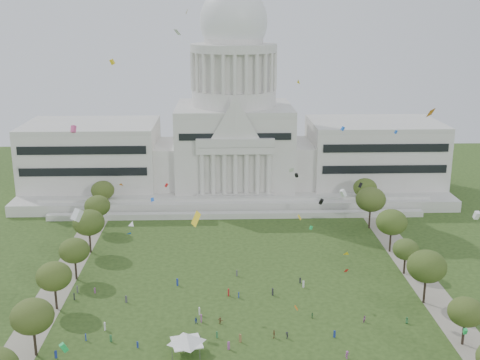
% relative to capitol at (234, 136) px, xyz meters
% --- Properties ---
extents(ground, '(400.00, 400.00, 0.00)m').
position_rel_capitol_xyz_m(ground, '(0.00, -113.59, -22.30)').
color(ground, '#2A4218').
rests_on(ground, ground).
extents(capitol, '(160.00, 64.50, 91.30)m').
position_rel_capitol_xyz_m(capitol, '(0.00, 0.00, 0.00)').
color(capitol, beige).
rests_on(capitol, ground).
extents(path_left, '(8.00, 160.00, 0.04)m').
position_rel_capitol_xyz_m(path_left, '(-48.00, -83.59, -22.28)').
color(path_left, gray).
rests_on(path_left, ground).
extents(path_right, '(8.00, 160.00, 0.04)m').
position_rel_capitol_xyz_m(path_right, '(48.00, -83.59, -22.28)').
color(path_right, gray).
rests_on(path_right, ground).
extents(row_tree_l_1, '(8.86, 8.86, 12.59)m').
position_rel_capitol_xyz_m(row_tree_l_1, '(-44.07, -116.55, -13.34)').
color(row_tree_l_1, black).
rests_on(row_tree_l_1, ground).
extents(row_tree_r_1, '(7.58, 7.58, 10.78)m').
position_rel_capitol_xyz_m(row_tree_r_1, '(46.22, -115.34, -14.64)').
color(row_tree_r_1, black).
rests_on(row_tree_r_1, ground).
extents(row_tree_l_2, '(8.42, 8.42, 11.97)m').
position_rel_capitol_xyz_m(row_tree_l_2, '(-45.04, -96.29, -13.79)').
color(row_tree_l_2, black).
rests_on(row_tree_l_2, ground).
extents(row_tree_r_2, '(9.55, 9.55, 13.58)m').
position_rel_capitol_xyz_m(row_tree_r_2, '(44.17, -96.15, -12.64)').
color(row_tree_r_2, black).
rests_on(row_tree_r_2, ground).
extents(row_tree_l_3, '(8.12, 8.12, 11.55)m').
position_rel_capitol_xyz_m(row_tree_l_3, '(-44.09, -79.67, -14.09)').
color(row_tree_l_3, black).
rests_on(row_tree_l_3, ground).
extents(row_tree_r_3, '(7.01, 7.01, 9.98)m').
position_rel_capitol_xyz_m(row_tree_r_3, '(44.40, -79.10, -15.21)').
color(row_tree_r_3, black).
rests_on(row_tree_r_3, ground).
extents(row_tree_l_4, '(9.29, 9.29, 13.21)m').
position_rel_capitol_xyz_m(row_tree_l_4, '(-44.08, -61.17, -12.90)').
color(row_tree_l_4, black).
rests_on(row_tree_l_4, ground).
extents(row_tree_r_4, '(9.19, 9.19, 13.06)m').
position_rel_capitol_xyz_m(row_tree_r_4, '(44.76, -63.55, -13.01)').
color(row_tree_r_4, black).
rests_on(row_tree_r_4, ground).
extents(row_tree_l_5, '(8.33, 8.33, 11.85)m').
position_rel_capitol_xyz_m(row_tree_l_5, '(-45.22, -42.58, -13.88)').
color(row_tree_l_5, black).
rests_on(row_tree_l_5, ground).
extents(row_tree_r_5, '(9.82, 9.82, 13.96)m').
position_rel_capitol_xyz_m(row_tree_r_5, '(43.49, -43.40, -12.37)').
color(row_tree_r_5, black).
rests_on(row_tree_r_5, ground).
extents(row_tree_l_6, '(8.19, 8.19, 11.64)m').
position_rel_capitol_xyz_m(row_tree_l_6, '(-46.87, -24.45, -14.02)').
color(row_tree_l_6, black).
rests_on(row_tree_l_6, ground).
extents(row_tree_r_6, '(8.42, 8.42, 11.97)m').
position_rel_capitol_xyz_m(row_tree_r_6, '(45.96, -25.46, -13.79)').
color(row_tree_r_6, black).
rests_on(row_tree_r_6, ground).
extents(event_tent, '(10.19, 10.19, 4.74)m').
position_rel_capitol_xyz_m(event_tent, '(-12.76, -117.01, -18.62)').
color(event_tent, '#4C4C4C').
rests_on(event_tent, ground).
extents(person_0, '(0.93, 0.88, 1.60)m').
position_rel_capitol_xyz_m(person_0, '(36.97, -106.12, -21.50)').
color(person_0, '#33723F').
rests_on(person_0, ground).
extents(person_2, '(0.92, 0.89, 1.63)m').
position_rel_capitol_xyz_m(person_2, '(27.45, -105.25, -21.48)').
color(person_2, '#994C8C').
rests_on(person_2, ground).
extents(person_3, '(0.91, 1.17, 1.62)m').
position_rel_capitol_xyz_m(person_3, '(8.78, -111.79, -21.49)').
color(person_3, '#26262B').
rests_on(person_3, ground).
extents(person_4, '(0.78, 1.19, 1.89)m').
position_rel_capitol_xyz_m(person_4, '(6.00, -111.37, -21.35)').
color(person_4, olive).
rests_on(person_4, ground).
extents(person_5, '(1.62, 1.36, 1.66)m').
position_rel_capitol_xyz_m(person_5, '(-5.75, -104.82, -21.47)').
color(person_5, olive).
rests_on(person_5, ground).
extents(person_8, '(0.78, 0.54, 1.50)m').
position_rel_capitol_xyz_m(person_8, '(-11.34, -104.43, -21.55)').
color(person_8, navy).
rests_on(person_8, ground).
extents(person_9, '(1.29, 1.20, 1.81)m').
position_rel_capitol_xyz_m(person_9, '(20.32, -120.07, -21.39)').
color(person_9, '#994C8C').
rests_on(person_9, ground).
extents(person_10, '(0.55, 0.86, 1.37)m').
position_rel_capitol_xyz_m(person_10, '(15.68, -102.86, -21.61)').
color(person_10, '#33723F').
rests_on(person_10, ground).
extents(distant_crowd, '(61.76, 39.13, 1.93)m').
position_rel_capitol_xyz_m(distant_crowd, '(-13.93, -98.80, -21.41)').
color(distant_crowd, navy).
rests_on(distant_crowd, ground).
extents(kite_swarm, '(91.89, 107.57, 66.55)m').
position_rel_capitol_xyz_m(kite_swarm, '(-0.41, -104.45, 7.26)').
color(kite_swarm, blue).
rests_on(kite_swarm, ground).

